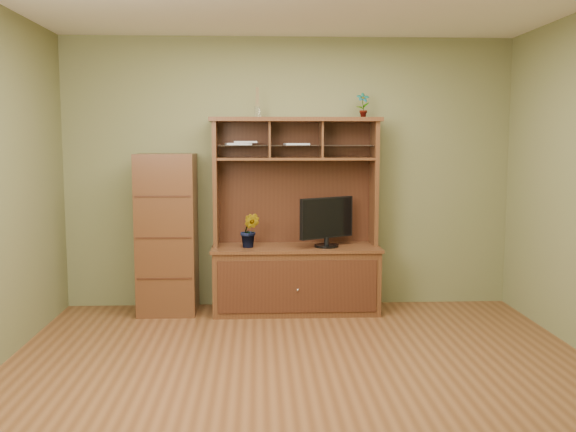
{
  "coord_description": "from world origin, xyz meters",
  "views": [
    {
      "loc": [
        -0.31,
        -4.48,
        1.67
      ],
      "look_at": [
        -0.05,
        1.2,
        1.01
      ],
      "focal_mm": 40.0,
      "sensor_mm": 36.0,
      "label": 1
    }
  ],
  "objects": [
    {
      "name": "monitor",
      "position": [
        0.35,
        1.65,
        0.91
      ],
      "size": [
        0.55,
        0.36,
        0.48
      ],
      "rotation": [
        0.0,
        0.0,
        0.55
      ],
      "color": "black",
      "rests_on": "media_hutch"
    },
    {
      "name": "magazines",
      "position": [
        -0.3,
        1.8,
        1.65
      ],
      "size": [
        0.83,
        0.22,
        0.04
      ],
      "color": "silver",
      "rests_on": "media_hutch"
    },
    {
      "name": "side_cabinet",
      "position": [
        -1.2,
        1.73,
        0.78
      ],
      "size": [
        0.55,
        0.5,
        1.55
      ],
      "color": "#442413",
      "rests_on": "room"
    },
    {
      "name": "reed_diffuser",
      "position": [
        -0.31,
        1.81,
        2.01
      ],
      "size": [
        0.06,
        0.06,
        0.29
      ],
      "color": "silver",
      "rests_on": "media_hutch"
    },
    {
      "name": "top_plant",
      "position": [
        0.71,
        1.8,
        2.02
      ],
      "size": [
        0.13,
        0.09,
        0.24
      ],
      "primitive_type": "imported",
      "rotation": [
        0.0,
        0.0,
        0.03
      ],
      "color": "#326724",
      "rests_on": "media_hutch"
    },
    {
      "name": "room",
      "position": [
        0.0,
        0.0,
        1.35
      ],
      "size": [
        4.54,
        4.04,
        2.74
      ],
      "color": "#583219",
      "rests_on": "ground"
    },
    {
      "name": "media_hutch",
      "position": [
        0.05,
        1.73,
        0.52
      ],
      "size": [
        1.66,
        0.61,
        1.9
      ],
      "color": "#442413",
      "rests_on": "room"
    },
    {
      "name": "orchid_plant",
      "position": [
        -0.39,
        1.65,
        0.82
      ],
      "size": [
        0.21,
        0.19,
        0.34
      ],
      "primitive_type": "imported",
      "rotation": [
        0.0,
        0.0,
        -0.24
      ],
      "color": "#32511B",
      "rests_on": "media_hutch"
    }
  ]
}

